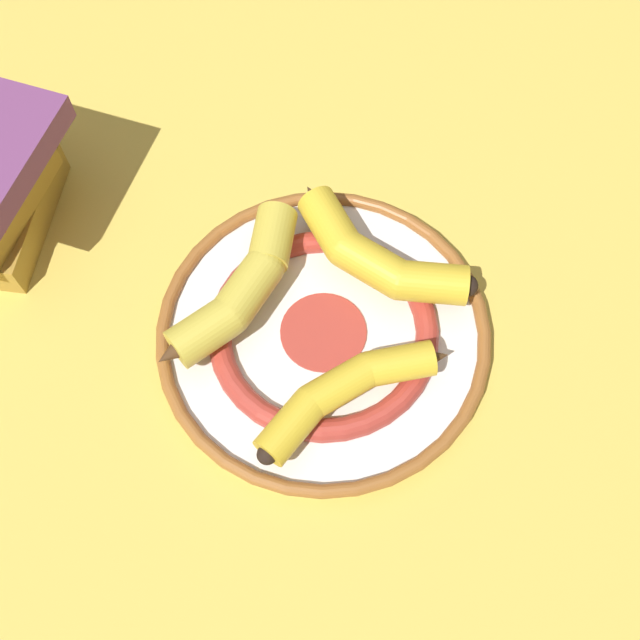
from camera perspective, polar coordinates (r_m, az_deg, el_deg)
ground_plane at (r=0.72m, az=1.56°, el=-0.27°), size 2.80×2.80×0.00m
decorative_bowl at (r=0.70m, az=0.00°, el=-0.72°), size 0.31×0.31×0.03m
banana_a at (r=0.69m, az=-6.22°, el=2.24°), size 0.09×0.19×0.04m
banana_b at (r=0.70m, az=4.10°, el=4.97°), size 0.20×0.09×0.04m
banana_c at (r=0.65m, az=2.07°, el=-5.32°), size 0.08×0.19×0.03m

